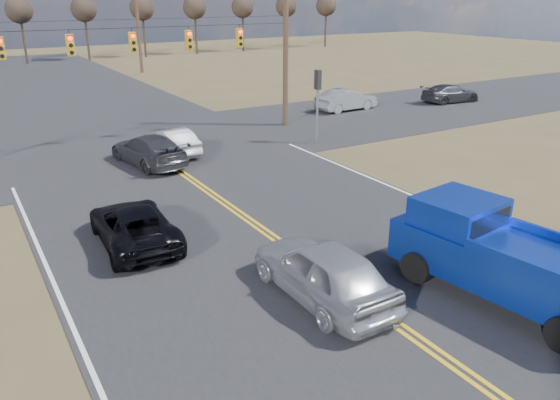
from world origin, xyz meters
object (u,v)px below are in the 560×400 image
cross_car_east_near (346,100)px  cross_car_east_far (451,93)px  pickup_truck (503,257)px  black_suv (134,225)px  white_car_queue (172,141)px  dgrey_car_queue (149,150)px  silver_suv (323,271)px

cross_car_east_near → cross_car_east_far: bearing=-104.3°
pickup_truck → cross_car_east_far: pickup_truck is taller
black_suv → cross_car_east_near: 23.42m
black_suv → white_car_queue: size_ratio=1.19×
pickup_truck → cross_car_east_far: size_ratio=1.44×
pickup_truck → dgrey_car_queue: bearing=96.1°
black_suv → cross_car_east_near: (19.05, 13.63, 0.08)m
pickup_truck → silver_suv: bearing=142.3°
pickup_truck → cross_car_east_far: 28.62m
pickup_truck → white_car_queue: 17.80m
black_suv → white_car_queue: same height
dgrey_car_queue → cross_car_east_far: bearing=-179.8°
pickup_truck → cross_car_east_near: (11.73, 21.85, -0.42)m
dgrey_car_queue → cross_car_east_near: cross_car_east_near is taller
cross_car_east_far → white_car_queue: bearing=102.3°
silver_suv → white_car_queue: size_ratio=1.19×
white_car_queue → cross_car_east_near: cross_car_east_near is taller
silver_suv → dgrey_car_queue: silver_suv is taller
cross_car_east_near → pickup_truck: bearing=148.1°
pickup_truck → white_car_queue: (-2.48, 17.62, -0.50)m
cross_car_east_near → black_suv: bearing=121.9°
black_suv → dgrey_car_queue: 8.86m
black_suv → dgrey_car_queue: size_ratio=0.95×
silver_suv → cross_car_east_near: (15.81, 19.51, -0.07)m
dgrey_car_queue → cross_car_east_near: 16.70m
cross_car_east_near → cross_car_east_far: cross_car_east_near is taller
silver_suv → white_car_queue: (1.60, 15.28, -0.15)m
white_car_queue → dgrey_car_queue: size_ratio=0.80×
pickup_truck → silver_suv: pickup_truck is taller
dgrey_car_queue → silver_suv: bearing=81.3°
dgrey_car_queue → cross_car_east_far: 24.57m
white_car_queue → dgrey_car_queue: bearing=32.1°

